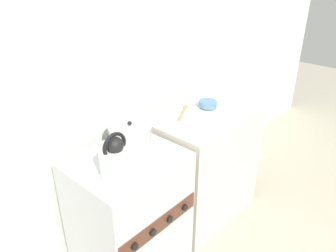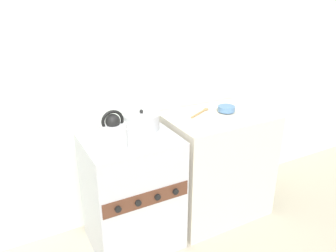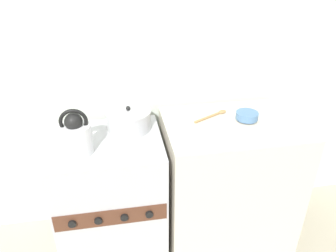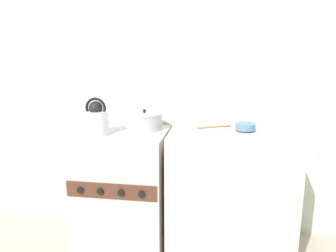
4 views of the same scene
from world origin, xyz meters
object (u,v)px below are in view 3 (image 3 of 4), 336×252
at_px(stove, 112,199).
at_px(cooking_pot, 129,119).
at_px(kettle, 76,136).
at_px(enamel_bowl, 247,116).

relative_size(stove, cooking_pot, 3.26).
bearing_deg(cooking_pot, stove, -140.66).
relative_size(kettle, cooking_pot, 0.96).
distance_m(stove, cooking_pot, 0.55).
height_order(kettle, enamel_bowl, kettle).
bearing_deg(stove, kettle, -146.30).
relative_size(kettle, enamel_bowl, 1.88).
distance_m(stove, kettle, 0.58).
distance_m(stove, enamel_bowl, 1.02).
bearing_deg(kettle, stove, 33.70).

